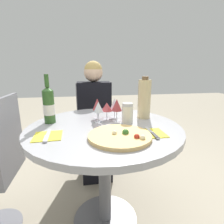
% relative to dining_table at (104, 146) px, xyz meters
% --- Properties ---
extents(ground_plane, '(12.00, 12.00, 0.00)m').
position_rel_dining_table_xyz_m(ground_plane, '(0.00, 0.00, -0.61)').
color(ground_plane, '#9E937F').
rests_on(ground_plane, ground).
extents(dining_table, '(0.99, 0.99, 0.76)m').
position_rel_dining_table_xyz_m(dining_table, '(0.00, 0.00, 0.00)').
color(dining_table, slate).
rests_on(dining_table, ground_plane).
extents(chair_behind_diner, '(0.39, 0.39, 0.96)m').
position_rel_dining_table_xyz_m(chair_behind_diner, '(-0.02, 0.84, -0.15)').
color(chair_behind_diner, slate).
rests_on(chair_behind_diner, ground_plane).
extents(seated_diner, '(0.35, 0.46, 1.20)m').
position_rel_dining_table_xyz_m(seated_diner, '(-0.02, 0.69, -0.07)').
color(seated_diner, black).
rests_on(seated_diner, ground_plane).
extents(pizza_large, '(0.34, 0.34, 0.05)m').
position_rel_dining_table_xyz_m(pizza_large, '(0.06, -0.22, 0.16)').
color(pizza_large, '#DBB26B').
rests_on(pizza_large, dining_table).
extents(wine_bottle, '(0.08, 0.08, 0.33)m').
position_rel_dining_table_xyz_m(wine_bottle, '(-0.36, 0.12, 0.27)').
color(wine_bottle, '#2D5623').
rests_on(wine_bottle, dining_table).
extents(tall_carafe, '(0.09, 0.09, 0.31)m').
position_rel_dining_table_xyz_m(tall_carafe, '(0.31, 0.13, 0.29)').
color(tall_carafe, tan).
rests_on(tall_carafe, dining_table).
extents(sugar_shaker, '(0.08, 0.08, 0.14)m').
position_rel_dining_table_xyz_m(sugar_shaker, '(0.16, 0.04, 0.21)').
color(sugar_shaker, silver).
rests_on(sugar_shaker, dining_table).
extents(wine_glass_front_right, '(0.07, 0.07, 0.16)m').
position_rel_dining_table_xyz_m(wine_glass_front_right, '(0.10, 0.09, 0.26)').
color(wine_glass_front_right, silver).
rests_on(wine_glass_front_right, dining_table).
extents(wine_glass_back_left, '(0.07, 0.07, 0.15)m').
position_rel_dining_table_xyz_m(wine_glass_back_left, '(-0.03, 0.18, 0.25)').
color(wine_glass_back_left, silver).
rests_on(wine_glass_back_left, dining_table).
extents(wine_glass_back_right, '(0.07, 0.07, 0.15)m').
position_rel_dining_table_xyz_m(wine_glass_back_right, '(0.10, 0.18, 0.25)').
color(wine_glass_back_right, silver).
rests_on(wine_glass_back_right, dining_table).
extents(wine_glass_front_left, '(0.07, 0.07, 0.14)m').
position_rel_dining_table_xyz_m(wine_glass_front_left, '(-0.03, 0.09, 0.25)').
color(wine_glass_front_left, silver).
rests_on(wine_glass_front_left, dining_table).
extents(wine_glass_center, '(0.08, 0.08, 0.13)m').
position_rel_dining_table_xyz_m(wine_glass_center, '(0.04, 0.13, 0.24)').
color(wine_glass_center, silver).
rests_on(wine_glass_center, dining_table).
extents(place_setting_left, '(0.16, 0.19, 0.01)m').
position_rel_dining_table_xyz_m(place_setting_left, '(-0.33, -0.14, 0.15)').
color(place_setting_left, yellow).
rests_on(place_setting_left, dining_table).
extents(place_setting_right, '(0.15, 0.19, 0.01)m').
position_rel_dining_table_xyz_m(place_setting_right, '(0.25, -0.19, 0.15)').
color(place_setting_right, yellow).
rests_on(place_setting_right, dining_table).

